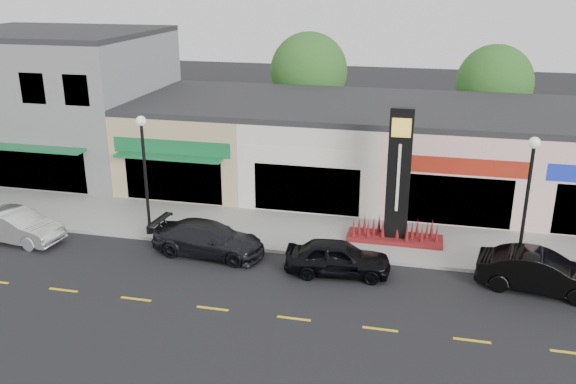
% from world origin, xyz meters
% --- Properties ---
extents(ground, '(120.00, 120.00, 0.00)m').
position_xyz_m(ground, '(0.00, 0.00, 0.00)').
color(ground, black).
rests_on(ground, ground).
extents(sidewalk, '(52.00, 4.30, 0.15)m').
position_xyz_m(sidewalk, '(0.00, 4.35, 0.07)').
color(sidewalk, gray).
rests_on(sidewalk, ground).
extents(curb, '(52.00, 0.20, 0.15)m').
position_xyz_m(curb, '(0.00, 2.10, 0.07)').
color(curb, gray).
rests_on(curb, ground).
extents(building_grey_2story, '(12.00, 10.95, 8.30)m').
position_xyz_m(building_grey_2story, '(-18.00, 11.48, 4.14)').
color(building_grey_2story, slate).
rests_on(building_grey_2story, ground).
extents(shop_beige, '(7.00, 10.85, 4.80)m').
position_xyz_m(shop_beige, '(-8.50, 11.46, 2.40)').
color(shop_beige, tan).
rests_on(shop_beige, ground).
extents(shop_cream, '(7.00, 10.01, 4.80)m').
position_xyz_m(shop_cream, '(-1.50, 11.47, 2.40)').
color(shop_cream, beige).
rests_on(shop_cream, ground).
extents(shop_pink_w, '(7.00, 10.01, 4.80)m').
position_xyz_m(shop_pink_w, '(5.50, 11.47, 2.40)').
color(shop_pink_w, beige).
rests_on(shop_pink_w, ground).
extents(tree_rear_west, '(5.20, 5.20, 7.83)m').
position_xyz_m(tree_rear_west, '(-4.00, 19.50, 5.22)').
color(tree_rear_west, '#382619').
rests_on(tree_rear_west, ground).
extents(tree_rear_mid, '(4.80, 4.80, 7.29)m').
position_xyz_m(tree_rear_mid, '(8.00, 19.50, 4.88)').
color(tree_rear_mid, '#382619').
rests_on(tree_rear_mid, ground).
extents(lamp_west_near, '(0.44, 0.44, 5.47)m').
position_xyz_m(lamp_west_near, '(-8.00, 2.50, 3.48)').
color(lamp_west_near, black).
rests_on(lamp_west_near, sidewalk).
extents(lamp_east_near, '(0.44, 0.44, 5.47)m').
position_xyz_m(lamp_east_near, '(8.00, 2.50, 3.48)').
color(lamp_east_near, black).
rests_on(lamp_east_near, sidewalk).
extents(pylon_sign, '(4.20, 1.30, 6.00)m').
position_xyz_m(pylon_sign, '(3.00, 4.20, 2.27)').
color(pylon_sign, '#5B0F19').
rests_on(pylon_sign, sidewalk).
extents(car_white_van, '(2.06, 4.55, 1.45)m').
position_xyz_m(car_white_van, '(-13.58, 0.63, 0.72)').
color(car_white_van, silver).
rests_on(car_white_van, ground).
extents(car_dark_sedan, '(2.39, 5.03, 1.42)m').
position_xyz_m(car_dark_sedan, '(-4.69, 1.28, 0.71)').
color(car_dark_sedan, black).
rests_on(car_dark_sedan, ground).
extents(car_black_sedan, '(2.04, 4.32, 1.43)m').
position_xyz_m(car_black_sedan, '(0.96, 0.72, 0.71)').
color(car_black_sedan, black).
rests_on(car_black_sedan, ground).
extents(car_black_conv, '(2.34, 4.83, 1.53)m').
position_xyz_m(car_black_conv, '(8.61, 1.09, 0.76)').
color(car_black_conv, black).
rests_on(car_black_conv, ground).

